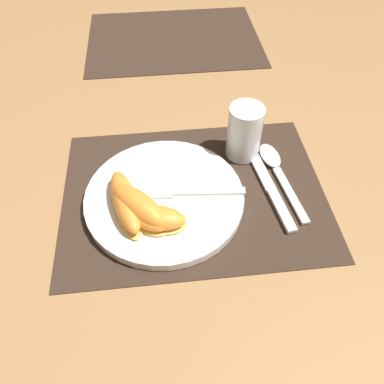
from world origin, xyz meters
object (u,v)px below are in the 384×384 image
Objects in this scene: citrus_wedge_1 at (138,207)px; citrus_wedge_3 at (155,219)px; spoon at (275,165)px; citrus_wedge_0 at (126,202)px; fork at (177,192)px; juice_glass at (244,134)px; knife at (268,184)px; plate at (164,198)px; citrus_wedge_2 at (142,214)px.

citrus_wedge_3 is (0.02, -0.02, -0.01)m from citrus_wedge_1.
citrus_wedge_0 is (-0.27, -0.08, 0.03)m from spoon.
citrus_wedge_0 is at bearing -163.55° from spoon.
fork is at bearing 15.55° from citrus_wedge_0.
citrus_wedge_1 reaches higher than citrus_wedge_3.
citrus_wedge_3 is (-0.17, -0.16, -0.01)m from juice_glass.
knife is 1.91× the size of citrus_wedge_1.
fork is 1.87× the size of citrus_wedge_3.
plate is 1.35× the size of fork.
juice_glass is at bearing 109.49° from knife.
juice_glass is at bearing 140.44° from spoon.
spoon is (0.02, 0.04, 0.00)m from knife.
juice_glass reaches higher than spoon.
citrus_wedge_0 reaches higher than citrus_wedge_3.
citrus_wedge_2 is (-0.19, -0.15, -0.02)m from juice_glass.
knife is 0.16m from fork.
plate is at bearing 74.45° from citrus_wedge_3.
spoon is 0.97× the size of fork.
citrus_wedge_3 is (0.05, -0.04, -0.00)m from citrus_wedge_0.
citrus_wedge_0 is 0.03m from citrus_wedge_1.
juice_glass reaches higher than citrus_wedge_0.
knife is (0.03, -0.09, -0.04)m from juice_glass.
citrus_wedge_3 reaches higher than citrus_wedge_2.
plate is at bearing -175.32° from fork.
fork reaches higher than plate.
citrus_wedge_1 reaches higher than citrus_wedge_2.
juice_glass is 0.52× the size of fork.
citrus_wedge_3 is at bearing -40.57° from citrus_wedge_1.
citrus_wedge_1 reaches higher than knife.
juice_glass is 0.24m from citrus_wedge_2.
juice_glass reaches higher than knife.
citrus_wedge_1 reaches higher than citrus_wedge_0.
knife is 2.06× the size of citrus_wedge_2.
citrus_wedge_3 is at bearing -38.73° from citrus_wedge_0.
citrus_wedge_2 is at bearing -44.41° from citrus_wedge_0.
knife is 1.11× the size of fork.
citrus_wedge_0 is at bearing -164.45° from fork.
juice_glass is 0.23m from citrus_wedge_3.
citrus_wedge_3 reaches higher than knife.
spoon reaches higher than knife.
spoon is 0.26m from citrus_wedge_1.
citrus_wedge_0 is at bearing -160.87° from plate.
juice_glass reaches higher than plate.
citrus_wedge_0 is at bearing -171.39° from knife.
juice_glass is 0.72× the size of citrus_wedge_0.
plate is 0.06m from citrus_wedge_3.
citrus_wedge_3 reaches higher than fork.
juice_glass is (0.15, 0.10, 0.04)m from plate.
citrus_wedge_2 is at bearing -63.37° from citrus_wedge_1.
juice_glass is at bearing 38.07° from citrus_wedge_2.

